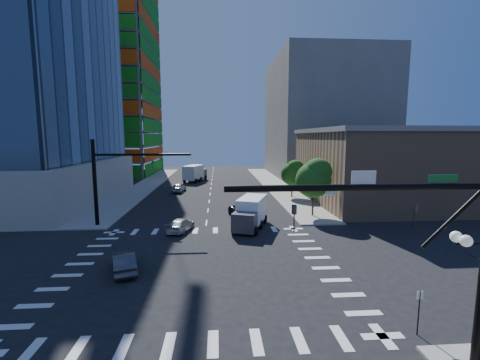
{
  "coord_description": "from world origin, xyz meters",
  "views": [
    {
      "loc": [
        1.28,
        -22.54,
        9.34
      ],
      "look_at": [
        3.43,
        8.0,
        5.25
      ],
      "focal_mm": 24.0,
      "sensor_mm": 36.0,
      "label": 1
    }
  ],
  "objects": [
    {
      "name": "car_sb_near",
      "position": [
        -2.47,
        9.05,
        0.63
      ],
      "size": [
        2.79,
        4.64,
        1.26
      ],
      "primitive_type": "imported",
      "rotation": [
        0.0,
        0.0,
        2.89
      ],
      "color": "#B7B7B7",
      "rests_on": "ground"
    },
    {
      "name": "tree_north",
      "position": [
        12.93,
        25.9,
        3.99
      ],
      "size": [
        3.54,
        3.52,
        5.78
      ],
      "color": "#382316",
      "rests_on": "sidewalk_ne"
    },
    {
      "name": "commercial_building",
      "position": [
        25.0,
        22.0,
        5.31
      ],
      "size": [
        20.5,
        22.5,
        10.6
      ],
      "color": "#A17C5D",
      "rests_on": "ground"
    },
    {
      "name": "bg_building_ne",
      "position": [
        27.0,
        55.0,
        14.0
      ],
      "size": [
        24.0,
        30.0,
        28.0
      ],
      "primitive_type": "cube",
      "color": "slate",
      "rests_on": "ground"
    },
    {
      "name": "car_sb_cross",
      "position": [
        -5.32,
        -0.54,
        0.69
      ],
      "size": [
        2.76,
        4.44,
        1.38
      ],
      "primitive_type": "imported",
      "rotation": [
        0.0,
        0.0,
        3.48
      ],
      "color": "#424246",
      "rests_on": "ground"
    },
    {
      "name": "construction_building",
      "position": [
        -27.41,
        61.93,
        24.61
      ],
      "size": [
        25.16,
        34.5,
        70.6
      ],
      "color": "slate",
      "rests_on": "ground"
    },
    {
      "name": "car_sb_mid",
      "position": [
        -5.42,
        32.65,
        0.79
      ],
      "size": [
        2.33,
        4.78,
        1.57
      ],
      "primitive_type": "imported",
      "rotation": [
        0.0,
        0.0,
        3.04
      ],
      "color": "#ADB2B5",
      "rests_on": "ground"
    },
    {
      "name": "tree_south",
      "position": [
        12.63,
        13.9,
        4.69
      ],
      "size": [
        4.16,
        4.16,
        6.82
      ],
      "color": "#382316",
      "rests_on": "sidewalk_ne"
    },
    {
      "name": "box_truck_far",
      "position": [
        -3.44,
        45.97,
        1.54
      ],
      "size": [
        4.92,
        7.22,
        3.49
      ],
      "rotation": [
        0.0,
        0.0,
        2.8
      ],
      "color": "black",
      "rests_on": "ground"
    },
    {
      "name": "car_nb_far",
      "position": [
        4.23,
        14.18,
        0.69
      ],
      "size": [
        3.66,
        5.4,
        1.37
      ],
      "primitive_type": "imported",
      "rotation": [
        0.0,
        0.0,
        0.31
      ],
      "color": "black",
      "rests_on": "ground"
    },
    {
      "name": "ground",
      "position": [
        0.0,
        0.0,
        0.0
      ],
      "size": [
        160.0,
        160.0,
        0.0
      ],
      "primitive_type": "plane",
      "color": "black",
      "rests_on": "ground"
    },
    {
      "name": "no_parking_sign",
      "position": [
        10.7,
        -9.0,
        1.38
      ],
      "size": [
        0.3,
        0.06,
        2.2
      ],
      "color": "black",
      "rests_on": "ground"
    },
    {
      "name": "road_markings",
      "position": [
        0.0,
        0.0,
        0.01
      ],
      "size": [
        20.0,
        20.0,
        0.01
      ],
      "primitive_type": "cube",
      "color": "silver",
      "rests_on": "ground"
    },
    {
      "name": "sidewalk_ne",
      "position": [
        12.5,
        40.0,
        0.07
      ],
      "size": [
        5.0,
        60.0,
        0.15
      ],
      "primitive_type": "cube",
      "color": "gray",
      "rests_on": "ground"
    },
    {
      "name": "signal_mast_se",
      "position": [
        10.6,
        -11.5,
        5.01
      ],
      "size": [
        10.51,
        2.48,
        9.0
      ],
      "color": "black",
      "rests_on": "sidewalk_se"
    },
    {
      "name": "box_truck_near",
      "position": [
        4.56,
        9.51,
        1.37
      ],
      "size": [
        4.33,
        6.4,
        3.09
      ],
      "rotation": [
        0.0,
        0.0,
        -0.34
      ],
      "color": "black",
      "rests_on": "ground"
    },
    {
      "name": "signal_mast_nw",
      "position": [
        -10.0,
        11.5,
        5.49
      ],
      "size": [
        10.2,
        0.4,
        9.0
      ],
      "color": "black",
      "rests_on": "sidewalk_nw"
    },
    {
      "name": "sidewalk_nw",
      "position": [
        -12.5,
        40.0,
        0.07
      ],
      "size": [
        5.0,
        60.0,
        0.15
      ],
      "primitive_type": "cube",
      "color": "gray",
      "rests_on": "ground"
    }
  ]
}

